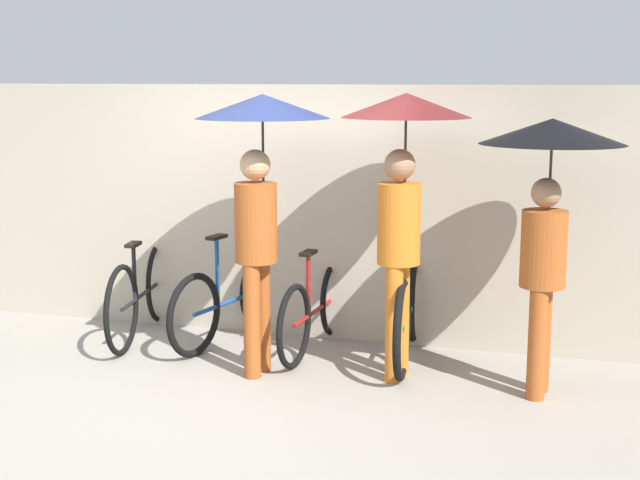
{
  "coord_description": "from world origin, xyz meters",
  "views": [
    {
      "loc": [
        2.42,
        -5.53,
        2.25
      ],
      "look_at": [
        0.52,
        1.04,
        1.0
      ],
      "focal_mm": 50.0,
      "sensor_mm": 36.0,
      "label": 1
    }
  ],
  "objects_px": {
    "pedestrian_leading": "(260,156)",
    "pedestrian_trailing": "(549,177)",
    "parked_bicycle_1": "(231,299)",
    "parked_bicycle_0": "(142,293)",
    "parked_bicycle_3": "(409,311)",
    "parked_bicycle_2": "(316,308)",
    "pedestrian_center": "(403,159)"
  },
  "relations": [
    {
      "from": "parked_bicycle_2",
      "to": "parked_bicycle_1",
      "type": "bearing_deg",
      "value": 89.2
    },
    {
      "from": "parked_bicycle_2",
      "to": "pedestrian_leading",
      "type": "distance_m",
      "value": 1.48
    },
    {
      "from": "parked_bicycle_1",
      "to": "pedestrian_leading",
      "type": "relative_size",
      "value": 0.8
    },
    {
      "from": "parked_bicycle_3",
      "to": "pedestrian_leading",
      "type": "xyz_separation_m",
      "value": [
        -1.04,
        -0.61,
        1.28
      ]
    },
    {
      "from": "parked_bicycle_0",
      "to": "parked_bicycle_3",
      "type": "distance_m",
      "value": 2.36
    },
    {
      "from": "parked_bicycle_2",
      "to": "pedestrian_trailing",
      "type": "distance_m",
      "value": 2.26
    },
    {
      "from": "pedestrian_leading",
      "to": "pedestrian_center",
      "type": "xyz_separation_m",
      "value": [
        1.05,
        0.21,
        -0.02
      ]
    },
    {
      "from": "parked_bicycle_3",
      "to": "pedestrian_center",
      "type": "height_order",
      "value": "pedestrian_center"
    },
    {
      "from": "parked_bicycle_1",
      "to": "pedestrian_trailing",
      "type": "relative_size",
      "value": 0.86
    },
    {
      "from": "parked_bicycle_0",
      "to": "pedestrian_trailing",
      "type": "distance_m",
      "value": 3.65
    },
    {
      "from": "pedestrian_leading",
      "to": "pedestrian_trailing",
      "type": "xyz_separation_m",
      "value": [
        2.1,
        0.12,
        -0.11
      ]
    },
    {
      "from": "pedestrian_leading",
      "to": "pedestrian_trailing",
      "type": "bearing_deg",
      "value": 8.77
    },
    {
      "from": "pedestrian_center",
      "to": "pedestrian_trailing",
      "type": "xyz_separation_m",
      "value": [
        1.05,
        -0.08,
        -0.1
      ]
    },
    {
      "from": "parked_bicycle_3",
      "to": "pedestrian_trailing",
      "type": "bearing_deg",
      "value": -119.35
    },
    {
      "from": "parked_bicycle_2",
      "to": "pedestrian_trailing",
      "type": "relative_size",
      "value": 0.84
    },
    {
      "from": "parked_bicycle_2",
      "to": "parked_bicycle_3",
      "type": "xyz_separation_m",
      "value": [
        0.79,
        -0.01,
        0.04
      ]
    },
    {
      "from": "parked_bicycle_2",
      "to": "parked_bicycle_3",
      "type": "distance_m",
      "value": 0.79
    },
    {
      "from": "parked_bicycle_2",
      "to": "pedestrian_trailing",
      "type": "height_order",
      "value": "pedestrian_trailing"
    },
    {
      "from": "parked_bicycle_1",
      "to": "pedestrian_trailing",
      "type": "bearing_deg",
      "value": -89.31
    },
    {
      "from": "pedestrian_trailing",
      "to": "parked_bicycle_3",
      "type": "bearing_deg",
      "value": 162.84
    },
    {
      "from": "parked_bicycle_0",
      "to": "parked_bicycle_1",
      "type": "distance_m",
      "value": 0.8
    },
    {
      "from": "pedestrian_trailing",
      "to": "parked_bicycle_0",
      "type": "bearing_deg",
      "value": 179.72
    },
    {
      "from": "pedestrian_center",
      "to": "pedestrian_trailing",
      "type": "bearing_deg",
      "value": 0.68
    },
    {
      "from": "parked_bicycle_1",
      "to": "pedestrian_trailing",
      "type": "distance_m",
      "value": 2.94
    },
    {
      "from": "parked_bicycle_3",
      "to": "pedestrian_leading",
      "type": "bearing_deg",
      "value": 115.77
    },
    {
      "from": "parked_bicycle_1",
      "to": "pedestrian_leading",
      "type": "xyz_separation_m",
      "value": [
        0.54,
        -0.68,
        1.31
      ]
    },
    {
      "from": "parked_bicycle_1",
      "to": "pedestrian_leading",
      "type": "height_order",
      "value": "pedestrian_leading"
    },
    {
      "from": "parked_bicycle_3",
      "to": "pedestrian_leading",
      "type": "height_order",
      "value": "pedestrian_leading"
    },
    {
      "from": "pedestrian_leading",
      "to": "pedestrian_center",
      "type": "distance_m",
      "value": 1.07
    },
    {
      "from": "parked_bicycle_2",
      "to": "pedestrian_leading",
      "type": "bearing_deg",
      "value": 161.8
    },
    {
      "from": "parked_bicycle_3",
      "to": "pedestrian_leading",
      "type": "relative_size",
      "value": 0.84
    },
    {
      "from": "parked_bicycle_0",
      "to": "parked_bicycle_3",
      "type": "xyz_separation_m",
      "value": [
        2.36,
        0.02,
        0.0
      ]
    }
  ]
}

